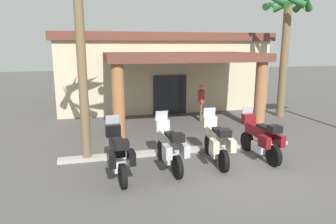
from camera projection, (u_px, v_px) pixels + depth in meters
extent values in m
plane|color=#514F4C|center=(233.00, 166.00, 9.47)|extent=(80.00, 80.00, 0.00)
cube|color=beige|center=(158.00, 73.00, 19.25)|extent=(11.79, 6.10, 3.89)
cube|color=#1E2328|center=(170.00, 95.00, 16.57)|extent=(1.80, 0.13, 2.10)
cube|color=brown|center=(181.00, 57.00, 14.04)|extent=(6.97, 4.60, 0.35)
cylinder|color=#9E663D|center=(118.00, 102.00, 11.95)|extent=(0.49, 0.49, 2.98)
cylinder|color=#9E663D|center=(260.00, 96.00, 13.33)|extent=(0.49, 0.49, 2.98)
cube|color=brown|center=(158.00, 38.00, 18.79)|extent=(12.20, 6.51, 0.44)
cylinder|color=black|center=(114.00, 156.00, 9.41)|extent=(0.18, 0.67, 0.66)
cylinder|color=black|center=(123.00, 176.00, 7.97)|extent=(0.18, 0.67, 0.66)
cube|color=silver|center=(118.00, 164.00, 8.66)|extent=(0.36, 0.58, 0.32)
cube|color=black|center=(117.00, 145.00, 8.69)|extent=(0.38, 1.17, 0.34)
cube|color=black|center=(118.00, 142.00, 8.32)|extent=(0.32, 0.62, 0.10)
cube|color=black|center=(113.00, 130.00, 9.22)|extent=(0.46, 0.27, 0.36)
cube|color=#B2BCC6|center=(112.00, 121.00, 9.23)|extent=(0.41, 0.15, 0.36)
cube|color=black|center=(111.00, 160.00, 7.94)|extent=(0.21, 0.45, 0.36)
cube|color=black|center=(131.00, 157.00, 8.10)|extent=(0.21, 0.45, 0.36)
cube|color=black|center=(121.00, 145.00, 7.84)|extent=(0.38, 0.34, 0.22)
cylinder|color=black|center=(162.00, 150.00, 10.01)|extent=(0.17, 0.67, 0.66)
cylinder|color=black|center=(177.00, 167.00, 8.56)|extent=(0.17, 0.67, 0.66)
cube|color=silver|center=(169.00, 157.00, 9.25)|extent=(0.35, 0.57, 0.32)
cube|color=#B2B2B7|center=(168.00, 139.00, 9.28)|extent=(0.36, 1.16, 0.34)
cube|color=black|center=(172.00, 135.00, 8.91)|extent=(0.31, 0.61, 0.10)
cube|color=#B2B2B7|center=(162.00, 125.00, 9.82)|extent=(0.45, 0.26, 0.36)
cube|color=#B2BCC6|center=(162.00, 116.00, 9.83)|extent=(0.41, 0.14, 0.36)
cube|color=#B2B2B7|center=(167.00, 152.00, 8.53)|extent=(0.20, 0.45, 0.36)
cube|color=#B2B2B7|center=(185.00, 150.00, 8.68)|extent=(0.20, 0.45, 0.36)
cube|color=black|center=(177.00, 138.00, 8.43)|extent=(0.38, 0.34, 0.22)
cylinder|color=black|center=(209.00, 144.00, 10.52)|extent=(0.20, 0.67, 0.66)
cylinder|color=black|center=(224.00, 161.00, 9.02)|extent=(0.20, 0.67, 0.66)
cube|color=silver|center=(216.00, 151.00, 9.74)|extent=(0.37, 0.59, 0.32)
cube|color=beige|center=(215.00, 134.00, 9.77)|extent=(0.41, 1.17, 0.34)
cube|color=black|center=(219.00, 131.00, 9.39)|extent=(0.34, 0.62, 0.10)
cube|color=beige|center=(210.00, 121.00, 10.32)|extent=(0.46, 0.28, 0.36)
cube|color=#B2BCC6|center=(209.00, 113.00, 10.34)|extent=(0.41, 0.16, 0.36)
cube|color=beige|center=(214.00, 146.00, 9.03)|extent=(0.22, 0.46, 0.36)
cube|color=beige|center=(231.00, 145.00, 9.11)|extent=(0.22, 0.46, 0.36)
cube|color=black|center=(224.00, 133.00, 8.89)|extent=(0.39, 0.35, 0.22)
cylinder|color=black|center=(247.00, 141.00, 10.88)|extent=(0.17, 0.67, 0.66)
cylinder|color=black|center=(274.00, 156.00, 9.43)|extent=(0.17, 0.67, 0.66)
cube|color=silver|center=(260.00, 147.00, 10.12)|extent=(0.35, 0.57, 0.32)
cube|color=maroon|center=(258.00, 131.00, 10.15)|extent=(0.35, 1.16, 0.34)
cube|color=black|center=(265.00, 127.00, 9.78)|extent=(0.31, 0.61, 0.10)
cube|color=maroon|center=(248.00, 119.00, 10.69)|extent=(0.45, 0.26, 0.36)
cube|color=#B2BCC6|center=(248.00, 111.00, 10.70)|extent=(0.41, 0.14, 0.36)
cube|color=maroon|center=(264.00, 142.00, 9.40)|extent=(0.20, 0.45, 0.36)
cube|color=maroon|center=(279.00, 140.00, 9.55)|extent=(0.20, 0.45, 0.36)
cube|color=black|center=(275.00, 129.00, 9.30)|extent=(0.37, 0.34, 0.22)
cylinder|color=brown|center=(201.00, 112.00, 15.06)|extent=(0.14, 0.14, 0.89)
cylinder|color=brown|center=(201.00, 112.00, 15.23)|extent=(0.14, 0.14, 0.89)
cylinder|color=#B23333|center=(201.00, 97.00, 14.98)|extent=(0.32, 0.32, 0.63)
cylinder|color=#B23333|center=(201.00, 97.00, 14.76)|extent=(0.09, 0.09, 0.60)
cylinder|color=#B23333|center=(201.00, 95.00, 15.19)|extent=(0.09, 0.09, 0.60)
sphere|color=tan|center=(202.00, 87.00, 14.89)|extent=(0.24, 0.24, 0.24)
cylinder|color=brown|center=(82.00, 68.00, 9.35)|extent=(0.28, 0.28, 5.97)
cylinder|color=brown|center=(284.00, 63.00, 15.68)|extent=(0.39, 0.39, 5.59)
cone|color=#236028|center=(304.00, 1.00, 15.15)|extent=(0.57, 1.67, 0.94)
cone|color=#236028|center=(289.00, 4.00, 15.79)|extent=(1.54, 1.28, 0.84)
cone|color=#236028|center=(273.00, 4.00, 15.60)|extent=(1.58, 1.21, 0.81)
cone|color=#236028|center=(276.00, 0.00, 14.73)|extent=(0.63, 1.68, 0.91)
cube|color=#ADA89E|center=(182.00, 150.00, 10.73)|extent=(8.22, 0.36, 0.12)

